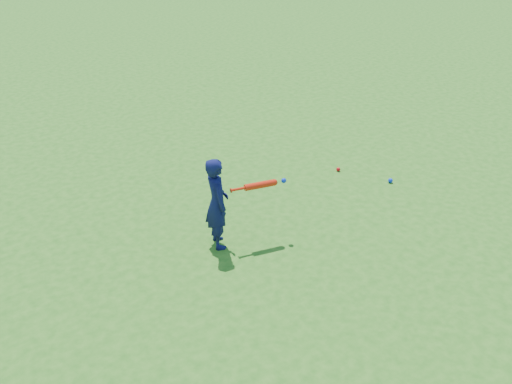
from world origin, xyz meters
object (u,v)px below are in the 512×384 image
child (217,203)px  ground_ball_blue (390,181)px  ground_ball_red (338,169)px  bat_swing (262,185)px

child → ground_ball_blue: 3.01m
ground_ball_red → ground_ball_blue: 0.82m
ground_ball_red → ground_ball_blue: size_ratio=0.89×
child → bat_swing: size_ratio=1.65×
ground_ball_blue → bat_swing: bat_swing is taller
ground_ball_blue → bat_swing: 2.53m
bat_swing → ground_ball_red: bearing=35.4°
ground_ball_red → bat_swing: size_ratio=0.09×
child → bat_swing: (0.53, -0.19, 0.16)m
ground_ball_blue → bat_swing: size_ratio=0.10×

